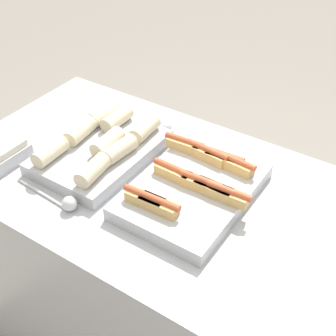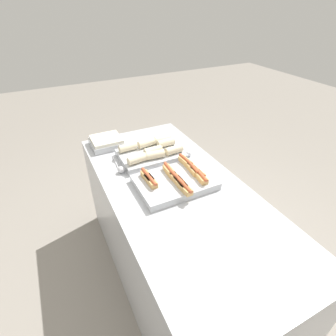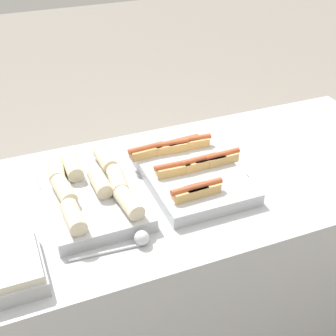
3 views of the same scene
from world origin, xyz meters
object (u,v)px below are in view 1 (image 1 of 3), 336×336
tray_hotdogs (194,187)px  tray_wraps (101,148)px  serving_spoon_near (65,202)px  serving_spoon_far (161,126)px

tray_hotdogs → tray_wraps: 0.39m
serving_spoon_near → tray_wraps: bearing=105.5°
tray_hotdogs → serving_spoon_far: bearing=139.8°
tray_hotdogs → serving_spoon_far: tray_hotdogs is taller
tray_wraps → serving_spoon_far: 0.27m
serving_spoon_far → tray_wraps: bearing=-107.8°
tray_wraps → serving_spoon_far: size_ratio=1.63×
tray_hotdogs → serving_spoon_far: (-0.31, 0.26, -0.02)m
serving_spoon_far → tray_hotdogs: bearing=-40.2°
tray_hotdogs → serving_spoon_near: (-0.31, -0.27, -0.01)m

